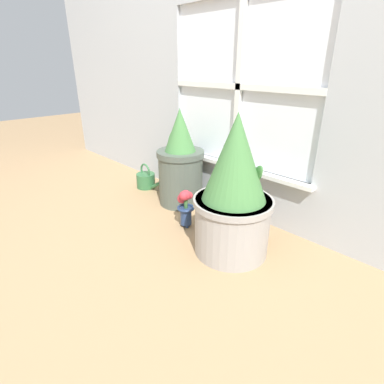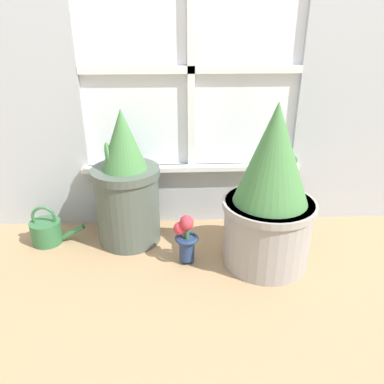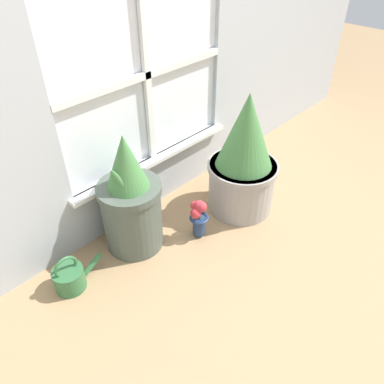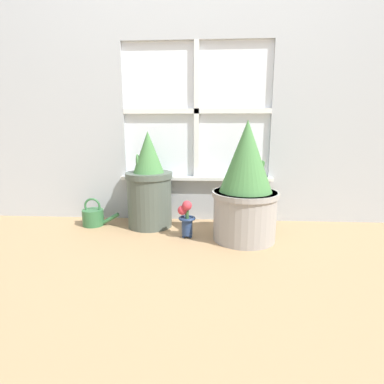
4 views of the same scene
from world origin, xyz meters
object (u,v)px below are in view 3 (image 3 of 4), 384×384
(potted_plant_left, at_px, (131,201))
(flower_vase, at_px, (199,216))
(potted_plant_right, at_px, (244,160))
(watering_can, at_px, (70,277))

(potted_plant_left, relative_size, flower_vase, 2.76)
(potted_plant_left, relative_size, potted_plant_right, 0.91)
(potted_plant_right, bearing_deg, potted_plant_left, 161.01)
(potted_plant_right, distance_m, flower_vase, 0.41)
(potted_plant_right, bearing_deg, watering_can, 168.72)
(watering_can, bearing_deg, potted_plant_left, 1.58)
(potted_plant_left, bearing_deg, potted_plant_right, -18.99)
(flower_vase, bearing_deg, potted_plant_left, 142.28)
(potted_plant_right, height_order, watering_can, potted_plant_right)
(flower_vase, xyz_separation_m, watering_can, (-0.69, 0.20, -0.08))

